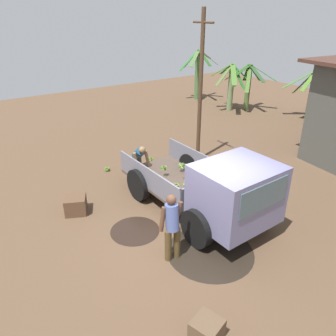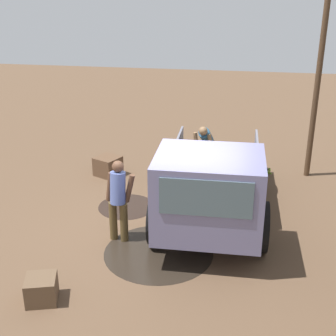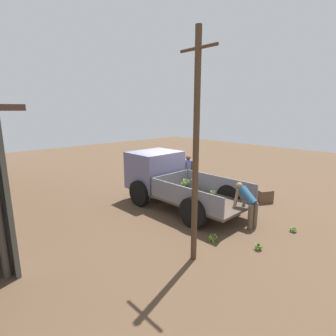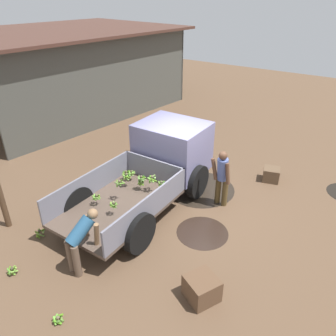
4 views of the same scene
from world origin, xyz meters
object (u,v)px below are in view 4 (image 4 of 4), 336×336
Objects in this scene: person_worker_loading at (80,238)px; banana_bunch_on_ground_2 at (58,319)px; person_bystander_near_shed at (26,119)px; banana_bunch_on_ground_1 at (12,270)px; wooden_crate_0 at (202,288)px; person_foreground_visitor at (222,176)px; banana_bunch_on_ground_0 at (40,232)px; wooden_crate_1 at (271,174)px; cargo_truck at (163,159)px.

person_worker_loading is 1.54m from banana_bunch_on_ground_2.
person_bystander_near_shed is 7.21m from banana_bunch_on_ground_1.
wooden_crate_0 reaches higher than banana_bunch_on_ground_2.
person_foreground_visitor reaches higher than banana_bunch_on_ground_2.
banana_bunch_on_ground_1 is (-1.08, -0.52, -0.02)m from banana_bunch_on_ground_0.
wooden_crate_0 is at bearing 163.41° from person_bystander_near_shed.
person_worker_loading is 6.25m from wooden_crate_1.
person_bystander_near_shed reaches higher than banana_bunch_on_ground_1.
wooden_crate_0 is at bearing -43.89° from banana_bunch_on_ground_2.
cargo_truck reaches higher than wooden_crate_1.
banana_bunch_on_ground_0 reaches higher than banana_bunch_on_ground_2.
wooden_crate_1 reaches higher than banana_bunch_on_ground_0.
banana_bunch_on_ground_2 is at bearing -168.91° from cargo_truck.
person_bystander_near_shed reaches higher than banana_bunch_on_ground_0.
banana_bunch_on_ground_0 is 1.26× the size of banana_bunch_on_ground_2.
person_foreground_visitor is at bearing -10.94° from person_worker_loading.
banana_bunch_on_ground_0 is at bearing 25.63° from banana_bunch_on_ground_1.
banana_bunch_on_ground_1 is 0.39× the size of wooden_crate_0.
person_bystander_near_shed is at bearing 71.74° from person_worker_loading.
banana_bunch_on_ground_0 is (-3.35, -5.11, -0.80)m from person_bystander_near_shed.
cargo_truck is 17.30× the size of banana_bunch_on_ground_0.
banana_bunch_on_ground_0 reaches higher than banana_bunch_on_ground_1.
person_bystander_near_shed reaches higher than banana_bunch_on_ground_2.
cargo_truck reaches higher than banana_bunch_on_ground_0.
person_foreground_visitor is 4.03m from person_worker_loading.
banana_bunch_on_ground_1 is at bearing 141.54° from person_bystander_near_shed.
cargo_truck is at bearing 12.02° from banana_bunch_on_ground_2.
person_bystander_near_shed is 8.73m from banana_bunch_on_ground_2.
banana_bunch_on_ground_0 is at bearing 98.93° from wooden_crate_0.
person_worker_loading is 1.75m from banana_bunch_on_ground_0.
wooden_crate_1 is (5.14, 0.40, -0.04)m from wooden_crate_0.
cargo_truck reaches higher than person_bystander_near_shed.
person_foreground_visitor is 8.09m from person_bystander_near_shed.
banana_bunch_on_ground_1 is at bearing 155.08° from wooden_crate_1.
person_worker_loading is 7.55m from person_bystander_near_shed.
banana_bunch_on_ground_0 is 4.16m from wooden_crate_0.
banana_bunch_on_ground_1 is (-4.50, 0.72, -0.95)m from cargo_truck.
person_worker_loading is 1.65m from banana_bunch_on_ground_1.
person_worker_loading reaches higher than wooden_crate_1.
wooden_crate_1 is at bearing -11.71° from banana_bunch_on_ground_2.
wooden_crate_1 reaches higher than banana_bunch_on_ground_1.
banana_bunch_on_ground_2 is at bearing -144.39° from person_worker_loading.
person_bystander_near_shed reaches higher than person_foreground_visitor.
person_bystander_near_shed is 6.16m from banana_bunch_on_ground_0.
person_foreground_visitor is (0.30, -1.73, -0.14)m from cargo_truck.
person_worker_loading is at bearing 160.39° from wooden_crate_1.
cargo_truck is 8.43× the size of wooden_crate_0.
person_worker_loading is at bearing 26.94° from banana_bunch_on_ground_2.
banana_bunch_on_ground_2 is 0.46× the size of wooden_crate_1.
person_foreground_visitor is 1.24× the size of person_worker_loading.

